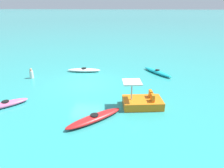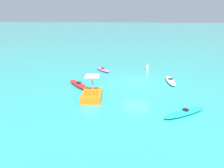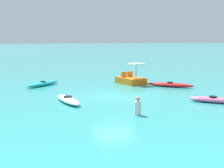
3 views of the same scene
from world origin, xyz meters
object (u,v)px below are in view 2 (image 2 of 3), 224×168
Objects in this scene: kayak_white at (170,81)px; person_near_shore at (147,68)px; kayak_cyan at (185,112)px; kayak_pink at (103,70)px; kayak_red at (79,85)px; pedal_boat_orange at (92,95)px.

person_near_shore is at bearing 29.48° from kayak_white.
kayak_white is (6.86, 0.23, 0.00)m from kayak_cyan.
kayak_cyan is (-9.96, -7.74, -0.00)m from kayak_pink.
kayak_cyan is at bearing -142.16° from kayak_pink.
kayak_pink is 0.75× the size of kayak_cyan.
kayak_cyan is (-4.15, -8.73, -0.00)m from kayak_red.
person_near_shore is (6.76, -6.21, 0.22)m from kayak_red.
person_near_shore is at bearing 13.01° from kayak_cyan.
kayak_pink is 0.90× the size of pedal_boat_orange.
kayak_white is at bearing -50.76° from pedal_boat_orange.
kayak_cyan and kayak_white have the same top height.
kayak_pink is at bearing 100.31° from person_near_shore.
kayak_cyan is 6.86m from kayak_white.
pedal_boat_orange is (1.54, 6.74, 0.17)m from kayak_cyan.
kayak_red is 3.29m from pedal_boat_orange.
kayak_pink is 8.13m from kayak_white.
kayak_white is at bearing -72.34° from kayak_red.
person_near_shore reaches higher than kayak_cyan.
person_near_shore is (10.91, 2.52, 0.22)m from kayak_cyan.
kayak_red is at bearing 37.28° from pedal_boat_orange.
pedal_boat_orange is at bearing 77.15° from kayak_cyan.
kayak_white is at bearing 1.91° from kayak_cyan.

